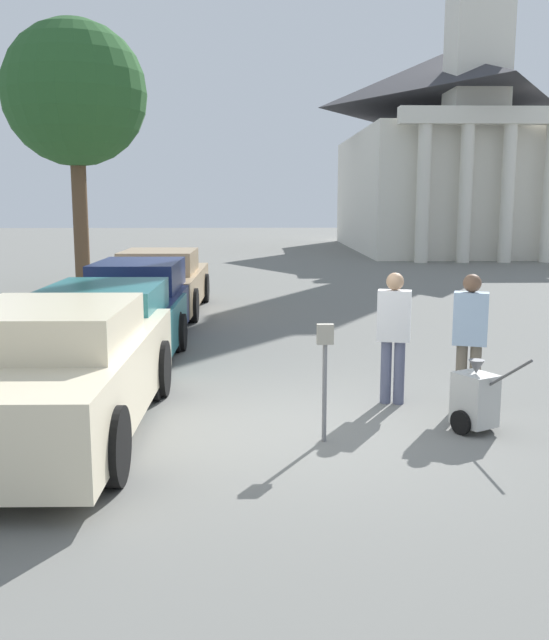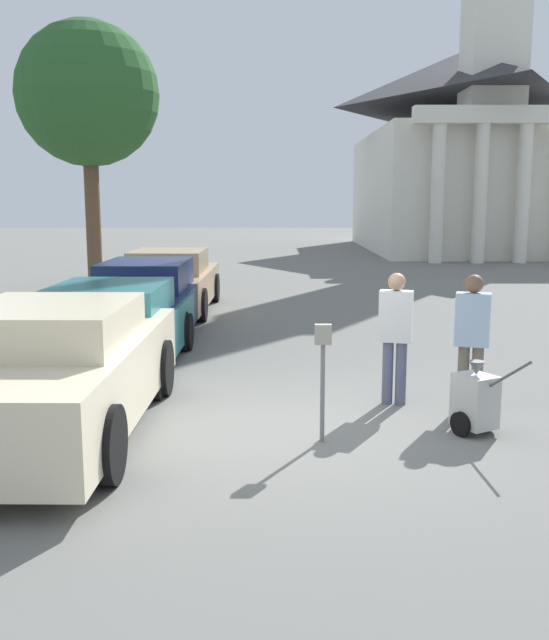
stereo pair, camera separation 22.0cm
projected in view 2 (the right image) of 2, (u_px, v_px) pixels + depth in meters
ground_plane at (306, 431)px, 8.21m from camera, size 120.00×120.00×0.00m
parked_car_cream at (55, 370)px, 8.07m from camera, size 2.12×4.97×1.51m
parked_car_teal at (112, 331)px, 10.93m from camera, size 2.03×5.10×1.38m
parked_car_navy at (147, 300)px, 13.99m from camera, size 1.96×5.31×1.47m
parked_car_tan at (169, 282)px, 16.93m from camera, size 2.05×4.97×1.47m
parking_meter at (322, 360)px, 7.70m from camera, size 0.18×0.09×1.31m
person_worker at (394, 330)px, 9.14m from camera, size 0.46×0.32×1.72m
person_supervisor at (470, 334)px, 8.84m from camera, size 0.47×0.34×1.73m
equipment_cart at (474, 400)px, 8.07m from camera, size 0.66×0.96×1.00m
church at (456, 141)px, 36.68m from camera, size 9.07×16.36×23.26m
shade_tree at (87, 95)px, 20.56m from camera, size 4.13×4.13×7.71m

